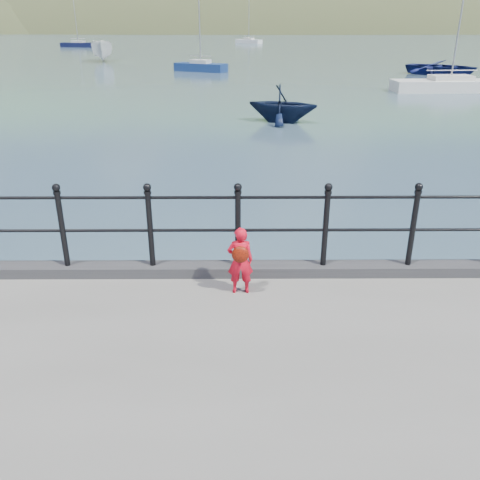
{
  "coord_description": "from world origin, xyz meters",
  "views": [
    {
      "loc": [
        0.59,
        -6.57,
        4.34
      ],
      "look_at": [
        0.63,
        -0.2,
        1.55
      ],
      "focal_mm": 38.0,
      "sensor_mm": 36.0,
      "label": 1
    }
  ],
  "objects_px": {
    "child": "(240,260)",
    "sailboat_deep": "(249,42)",
    "railing": "(194,220)",
    "launch_blue": "(441,67)",
    "sailboat_near": "(450,86)",
    "launch_white": "(103,51)",
    "sailboat_left": "(79,45)",
    "sailboat_port": "(201,68)",
    "launch_navy": "(283,104)"
  },
  "relations": [
    {
      "from": "launch_blue",
      "to": "sailboat_near",
      "type": "height_order",
      "value": "sailboat_near"
    },
    {
      "from": "launch_blue",
      "to": "sailboat_port",
      "type": "height_order",
      "value": "sailboat_port"
    },
    {
      "from": "launch_blue",
      "to": "launch_navy",
      "type": "bearing_deg",
      "value": -179.26
    },
    {
      "from": "railing",
      "to": "sailboat_near",
      "type": "height_order",
      "value": "sailboat_near"
    },
    {
      "from": "launch_blue",
      "to": "launch_navy",
      "type": "xyz_separation_m",
      "value": [
        -14.98,
        -21.0,
        0.23
      ]
    },
    {
      "from": "child",
      "to": "sailboat_deep",
      "type": "xyz_separation_m",
      "value": [
        2.2,
        96.02,
        -1.13
      ]
    },
    {
      "from": "sailboat_port",
      "to": "sailboat_left",
      "type": "bearing_deg",
      "value": 144.53
    },
    {
      "from": "railing",
      "to": "sailboat_near",
      "type": "bearing_deg",
      "value": 62.44
    },
    {
      "from": "railing",
      "to": "launch_blue",
      "type": "relative_size",
      "value": 3.19
    },
    {
      "from": "launch_white",
      "to": "sailboat_near",
      "type": "height_order",
      "value": "sailboat_near"
    },
    {
      "from": "launch_navy",
      "to": "sailboat_deep",
      "type": "height_order",
      "value": "sailboat_deep"
    },
    {
      "from": "child",
      "to": "sailboat_port",
      "type": "height_order",
      "value": "sailboat_port"
    },
    {
      "from": "child",
      "to": "sailboat_near",
      "type": "distance_m",
      "value": 31.14
    },
    {
      "from": "launch_white",
      "to": "sailboat_left",
      "type": "xyz_separation_m",
      "value": [
        -11.42,
        30.55,
        -0.79
      ]
    },
    {
      "from": "child",
      "to": "sailboat_near",
      "type": "relative_size",
      "value": 0.09
    },
    {
      "from": "child",
      "to": "sailboat_deep",
      "type": "relative_size",
      "value": 0.12
    },
    {
      "from": "railing",
      "to": "sailboat_port",
      "type": "relative_size",
      "value": 2.58
    },
    {
      "from": "launch_white",
      "to": "sailboat_deep",
      "type": "bearing_deg",
      "value": 57.08
    },
    {
      "from": "railing",
      "to": "child",
      "type": "relative_size",
      "value": 19.66
    },
    {
      "from": "sailboat_left",
      "to": "sailboat_port",
      "type": "bearing_deg",
      "value": -50.25
    },
    {
      "from": "launch_blue",
      "to": "launch_white",
      "type": "distance_m",
      "value": 34.48
    },
    {
      "from": "sailboat_near",
      "to": "sailboat_deep",
      "type": "bearing_deg",
      "value": 97.4
    },
    {
      "from": "railing",
      "to": "sailboat_deep",
      "type": "distance_m",
      "value": 95.55
    },
    {
      "from": "launch_white",
      "to": "sailboat_deep",
      "type": "distance_m",
      "value": 46.69
    },
    {
      "from": "launch_blue",
      "to": "launch_white",
      "type": "xyz_separation_m",
      "value": [
        -31.5,
        14.02,
        0.54
      ]
    },
    {
      "from": "launch_white",
      "to": "sailboat_deep",
      "type": "xyz_separation_m",
      "value": [
        16.71,
        43.59,
        -0.79
      ]
    },
    {
      "from": "sailboat_near",
      "to": "sailboat_deep",
      "type": "xyz_separation_m",
      "value": [
        -11.49,
        68.07,
        0.0
      ]
    },
    {
      "from": "railing",
      "to": "launch_white",
      "type": "xyz_separation_m",
      "value": [
        -13.88,
        51.91,
        -0.69
      ]
    },
    {
      "from": "railing",
      "to": "sailboat_left",
      "type": "xyz_separation_m",
      "value": [
        -25.3,
        82.46,
        -1.48
      ]
    },
    {
      "from": "sailboat_port",
      "to": "sailboat_deep",
      "type": "bearing_deg",
      "value": 110.24
    },
    {
      "from": "child",
      "to": "launch_white",
      "type": "distance_m",
      "value": 54.4
    },
    {
      "from": "launch_navy",
      "to": "sailboat_near",
      "type": "relative_size",
      "value": 0.31
    },
    {
      "from": "sailboat_left",
      "to": "launch_white",
      "type": "bearing_deg",
      "value": -58.36
    },
    {
      "from": "sailboat_near",
      "to": "sailboat_left",
      "type": "bearing_deg",
      "value": 123.58
    },
    {
      "from": "sailboat_left",
      "to": "sailboat_port",
      "type": "xyz_separation_m",
      "value": [
        22.69,
        -41.6,
        0.0
      ]
    },
    {
      "from": "launch_navy",
      "to": "sailboat_deep",
      "type": "relative_size",
      "value": 0.4
    },
    {
      "from": "child",
      "to": "launch_blue",
      "type": "bearing_deg",
      "value": -116.33
    },
    {
      "from": "launch_navy",
      "to": "sailboat_port",
      "type": "distance_m",
      "value": 24.54
    },
    {
      "from": "launch_white",
      "to": "sailboat_port",
      "type": "relative_size",
      "value": 0.84
    },
    {
      "from": "launch_navy",
      "to": "sailboat_port",
      "type": "xyz_separation_m",
      "value": [
        -5.25,
        23.97,
        -0.48
      ]
    },
    {
      "from": "sailboat_near",
      "to": "sailboat_left",
      "type": "xyz_separation_m",
      "value": [
        -39.62,
        55.03,
        -0.0
      ]
    },
    {
      "from": "sailboat_near",
      "to": "sailboat_left",
      "type": "relative_size",
      "value": 1.22
    },
    {
      "from": "child",
      "to": "sailboat_deep",
      "type": "distance_m",
      "value": 96.05
    },
    {
      "from": "sailboat_left",
      "to": "launch_blue",
      "type": "bearing_deg",
      "value": -34.94
    },
    {
      "from": "child",
      "to": "launch_blue",
      "type": "distance_m",
      "value": 42.0
    },
    {
      "from": "railing",
      "to": "launch_blue",
      "type": "height_order",
      "value": "railing"
    },
    {
      "from": "launch_blue",
      "to": "sailboat_near",
      "type": "xyz_separation_m",
      "value": [
        -3.3,
        -10.45,
        -0.25
      ]
    },
    {
      "from": "railing",
      "to": "launch_blue",
      "type": "xyz_separation_m",
      "value": [
        17.62,
        37.89,
        -1.24
      ]
    },
    {
      "from": "sailboat_deep",
      "to": "sailboat_left",
      "type": "bearing_deg",
      "value": -117.66
    },
    {
      "from": "sailboat_left",
      "to": "launch_navy",
      "type": "bearing_deg",
      "value": -55.78
    }
  ]
}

